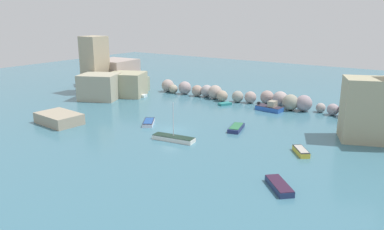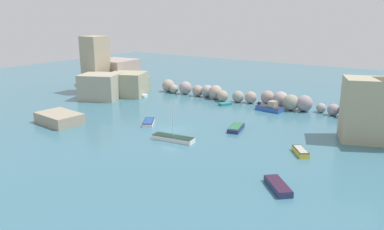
# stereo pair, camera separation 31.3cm
# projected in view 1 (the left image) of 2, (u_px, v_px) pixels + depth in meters

# --- Properties ---
(cove_water) EXTENTS (160.00, 160.00, 0.00)m
(cove_water) POSITION_uv_depth(u_px,v_px,m) (171.00, 130.00, 53.04)
(cove_water) COLOR teal
(cove_water) RESTS_ON ground
(cliff_headland_left) EXTENTS (22.25, 18.04, 11.60)m
(cliff_headland_left) POSITION_uv_depth(u_px,v_px,m) (112.00, 77.00, 78.11)
(cliff_headland_left) COLOR #AEA297
(cliff_headland_left) RESTS_ON ground
(rock_breakwater) EXTENTS (40.29, 5.12, 2.74)m
(rock_breakwater) POSITION_uv_depth(u_px,v_px,m) (248.00, 96.00, 68.61)
(rock_breakwater) COLOR #A7958E
(rock_breakwater) RESTS_ON ground
(stone_dock) EXTENTS (7.19, 5.07, 1.60)m
(stone_dock) POSITION_uv_depth(u_px,v_px,m) (59.00, 118.00, 55.87)
(stone_dock) COLOR tan
(stone_dock) RESTS_ON ground
(moored_boat_0) EXTENTS (5.86, 2.25, 5.07)m
(moored_boat_0) POSITION_uv_depth(u_px,v_px,m) (173.00, 138.00, 48.50)
(moored_boat_0) COLOR white
(moored_boat_0) RESTS_ON cove_water
(moored_boat_1) EXTENTS (2.48, 4.35, 0.61)m
(moored_boat_1) POSITION_uv_depth(u_px,v_px,m) (236.00, 128.00, 53.00)
(moored_boat_1) COLOR navy
(moored_boat_1) RESTS_ON cove_water
(moored_boat_2) EXTENTS (2.80, 3.21, 0.65)m
(moored_boat_2) POSITION_uv_depth(u_px,v_px,m) (301.00, 151.00, 43.88)
(moored_boat_2) COLOR gold
(moored_boat_2) RESTS_ON cove_water
(moored_boat_3) EXTENTS (4.64, 2.48, 1.78)m
(moored_boat_3) POSITION_uv_depth(u_px,v_px,m) (270.00, 107.00, 63.27)
(moored_boat_3) COLOR blue
(moored_boat_3) RESTS_ON cove_water
(moored_boat_4) EXTENTS (2.82, 1.81, 0.51)m
(moored_boat_4) POSITION_uv_depth(u_px,v_px,m) (140.00, 95.00, 74.00)
(moored_boat_4) COLOR white
(moored_boat_4) RESTS_ON cove_water
(moored_boat_5) EXTENTS (2.16, 2.59, 0.42)m
(moored_boat_5) POSITION_uv_depth(u_px,v_px,m) (225.00, 104.00, 67.39)
(moored_boat_5) COLOR teal
(moored_boat_5) RESTS_ON cove_water
(moored_boat_6) EXTENTS (3.33, 4.00, 0.57)m
(moored_boat_6) POSITION_uv_depth(u_px,v_px,m) (149.00, 122.00, 55.66)
(moored_boat_6) COLOR silver
(moored_boat_6) RESTS_ON cove_water
(moored_boat_7) EXTENTS (3.76, 3.89, 0.62)m
(moored_boat_7) POSITION_uv_depth(u_px,v_px,m) (279.00, 186.00, 35.14)
(moored_boat_7) COLOR navy
(moored_boat_7) RESTS_ON cove_water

